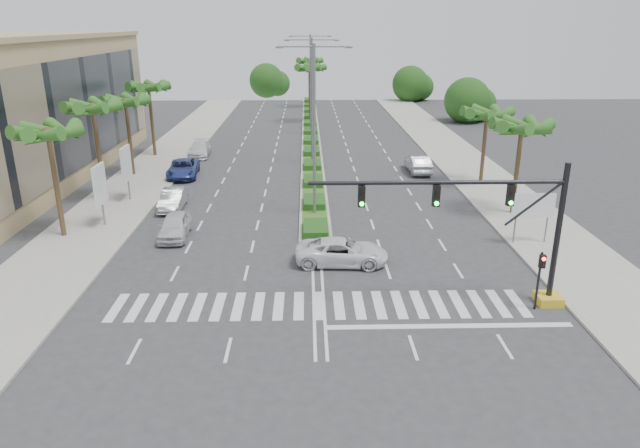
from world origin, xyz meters
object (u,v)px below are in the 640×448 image
object	(u,v)px
car_parked_b	(173,199)
car_crossing	(342,252)
car_parked_a	(175,226)
car_right	(418,164)
car_parked_c	(183,168)
car_parked_d	(200,149)

from	to	relation	value
car_parked_b	car_crossing	bearing A→B (deg)	-42.27
car_parked_a	car_right	distance (m)	25.35
car_parked_b	car_right	bearing A→B (deg)	26.71
car_parked_c	car_parked_d	distance (m)	8.50
car_right	car_parked_a	bearing A→B (deg)	39.97
car_parked_a	car_parked_b	size ratio (longest dim) A/B	0.99
car_parked_d	car_crossing	distance (m)	31.65
car_parked_c	car_parked_b	bearing A→B (deg)	-87.77
car_parked_a	car_parked_b	distance (m)	6.27
car_parked_a	car_crossing	xyz separation A→B (m)	(10.66, -4.65, -0.01)
car_parked_a	car_crossing	distance (m)	11.63
car_parked_a	car_right	xyz separation A→B (m)	(19.07, 16.71, 0.07)
car_parked_b	car_parked_d	bearing A→B (deg)	93.06
car_parked_d	car_crossing	xyz separation A→B (m)	(13.25, -28.75, 0.01)
car_parked_a	car_parked_c	world-z (taller)	car_parked_c
car_parked_d	car_crossing	bearing A→B (deg)	-67.54
car_parked_c	car_parked_d	world-z (taller)	car_parked_c
car_parked_c	car_parked_d	bearing A→B (deg)	85.26
car_parked_c	car_right	world-z (taller)	car_right
car_parked_b	car_parked_c	bearing A→B (deg)	96.33
car_parked_d	car_crossing	world-z (taller)	car_crossing
car_parked_b	car_crossing	world-z (taller)	car_crossing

